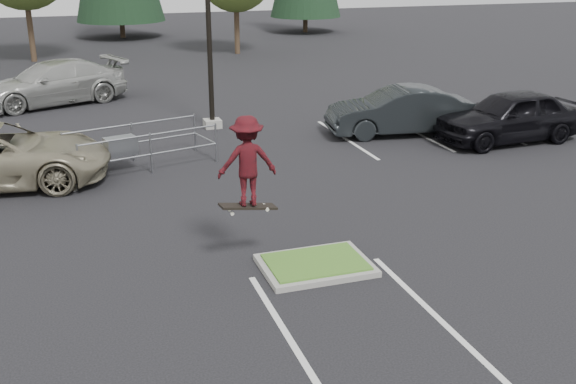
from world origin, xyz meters
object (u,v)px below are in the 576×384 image
object	(u,v)px
car_r_black	(510,116)
car_far_silver	(54,83)
cart_corral	(126,145)
car_r_charc	(399,111)
skateboarder	(247,162)

from	to	relation	value
car_r_black	car_far_silver	distance (m)	18.15
cart_corral	car_r_charc	bearing A→B (deg)	-7.70
car_far_silver	skateboarder	bearing A→B (deg)	-8.44
skateboarder	car_far_silver	world-z (taller)	skateboarder
cart_corral	skateboarder	bearing A→B (deg)	-90.87
cart_corral	car_far_silver	distance (m)	10.30
car_r_charc	car_r_black	world-z (taller)	car_r_black
car_r_charc	car_far_silver	xyz separation A→B (m)	(-11.37, 8.96, 0.07)
car_r_charc	car_r_black	size ratio (longest dim) A/B	0.98
car_r_charc	car_r_black	distance (m)	3.69
cart_corral	skateboarder	xyz separation A→B (m)	(1.76, -7.15, 1.42)
cart_corral	car_far_silver	xyz separation A→B (m)	(-1.90, 10.12, 0.14)
car_r_charc	cart_corral	bearing A→B (deg)	-74.22
skateboarder	car_r_charc	distance (m)	11.42
skateboarder	car_far_silver	xyz separation A→B (m)	(-3.67, 17.28, -1.29)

